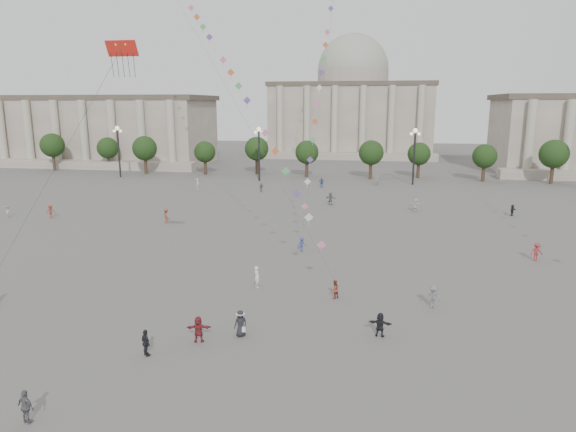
# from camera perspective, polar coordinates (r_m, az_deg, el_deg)

# --- Properties ---
(ground) EXTENTS (360.00, 360.00, 0.00)m
(ground) POSITION_cam_1_polar(r_m,az_deg,el_deg) (34.18, -5.24, -13.88)
(ground) COLOR #565451
(ground) RESTS_ON ground
(hall_west) EXTENTS (84.00, 26.22, 17.20)m
(hall_west) POSITION_cam_1_polar(r_m,az_deg,el_deg) (149.04, -24.35, 8.71)
(hall_west) COLOR gray
(hall_west) RESTS_ON ground
(hall_central) EXTENTS (48.30, 34.30, 35.50)m
(hall_central) POSITION_cam_1_polar(r_m,az_deg,el_deg) (158.99, 7.10, 11.95)
(hall_central) COLOR gray
(hall_central) RESTS_ON ground
(tree_row) EXTENTS (137.12, 5.12, 8.00)m
(tree_row) POSITION_cam_1_polar(r_m,az_deg,el_deg) (108.30, 5.56, 7.16)
(tree_row) COLOR #332519
(tree_row) RESTS_ON ground
(lamp_post_far_west) EXTENTS (2.00, 0.90, 10.65)m
(lamp_post_far_west) POSITION_cam_1_polar(r_m,az_deg,el_deg) (113.16, -18.35, 7.81)
(lamp_post_far_west) COLOR #262628
(lamp_post_far_west) RESTS_ON ground
(lamp_post_mid_west) EXTENTS (2.00, 0.90, 10.65)m
(lamp_post_mid_west) POSITION_cam_1_polar(r_m,az_deg,el_deg) (102.52, -3.24, 8.00)
(lamp_post_mid_west) COLOR #262628
(lamp_post_mid_west) RESTS_ON ground
(lamp_post_mid_east) EXTENTS (2.00, 0.90, 10.65)m
(lamp_post_mid_east) POSITION_cam_1_polar(r_m,az_deg,el_deg) (100.08, 13.88, 7.56)
(lamp_post_mid_east) COLOR #262628
(lamp_post_mid_east) RESTS_ON ground
(person_crowd_0) EXTENTS (1.14, 0.55, 1.88)m
(person_crowd_0) POSITION_cam_1_polar(r_m,az_deg,el_deg) (94.85, 3.75, 3.75)
(person_crowd_0) COLOR #385380
(person_crowd_0) RESTS_ON ground
(person_crowd_1) EXTENTS (0.94, 0.97, 1.58)m
(person_crowd_1) POSITION_cam_1_polar(r_m,az_deg,el_deg) (79.31, -28.64, 0.44)
(person_crowd_1) COLOR silver
(person_crowd_1) RESTS_ON ground
(person_crowd_2) EXTENTS (1.32, 1.31, 1.83)m
(person_crowd_2) POSITION_cam_1_polar(r_m,az_deg,el_deg) (76.11, -24.87, 0.46)
(person_crowd_2) COLOR maroon
(person_crowd_2) RESTS_ON ground
(person_crowd_3) EXTENTS (1.58, 0.72, 1.64)m
(person_crowd_3) POSITION_cam_1_polar(r_m,az_deg,el_deg) (35.14, 10.19, -11.80)
(person_crowd_3) COLOR black
(person_crowd_3) RESTS_ON ground
(person_crowd_4) EXTENTS (1.28, 1.75, 1.83)m
(person_crowd_4) POSITION_cam_1_polar(r_m,az_deg,el_deg) (98.58, 9.80, 3.90)
(person_crowd_4) COLOR beige
(person_crowd_4) RESTS_ON ground
(person_crowd_6) EXTENTS (1.29, 0.95, 1.78)m
(person_crowd_6) POSITION_cam_1_polar(r_m,az_deg,el_deg) (40.53, 15.82, -8.63)
(person_crowd_6) COLOR slate
(person_crowd_6) RESTS_ON ground
(person_crowd_7) EXTENTS (1.85, 0.74, 1.94)m
(person_crowd_7) POSITION_cam_1_polar(r_m,az_deg,el_deg) (75.29, 14.00, 1.18)
(person_crowd_7) COLOR silver
(person_crowd_7) RESTS_ON ground
(person_crowd_8) EXTENTS (1.27, 0.87, 1.82)m
(person_crowd_8) POSITION_cam_1_polar(r_m,az_deg,el_deg) (55.94, 25.89, -3.60)
(person_crowd_8) COLOR maroon
(person_crowd_8) RESTS_ON ground
(person_crowd_9) EXTENTS (1.25, 1.43, 1.57)m
(person_crowd_9) POSITION_cam_1_polar(r_m,az_deg,el_deg) (76.95, 23.67, 0.59)
(person_crowd_9) COLOR black
(person_crowd_9) RESTS_ON ground
(person_crowd_10) EXTENTS (0.54, 0.75, 1.92)m
(person_crowd_10) POSITION_cam_1_polar(r_m,az_deg,el_deg) (94.63, -10.01, 3.58)
(person_crowd_10) COLOR silver
(person_crowd_10) RESTS_ON ground
(person_crowd_12) EXTENTS (1.85, 1.07, 1.90)m
(person_crowd_12) POSITION_cam_1_polar(r_m,az_deg,el_deg) (78.55, 4.76, 1.94)
(person_crowd_12) COLOR slate
(person_crowd_12) RESTS_ON ground
(person_crowd_13) EXTENTS (0.76, 0.80, 1.84)m
(person_crowd_13) POSITION_cam_1_polar(r_m,az_deg,el_deg) (43.28, -3.48, -6.76)
(person_crowd_13) COLOR white
(person_crowd_13) RESTS_ON ground
(person_crowd_16) EXTENTS (0.99, 0.78, 1.57)m
(person_crowd_16) POSITION_cam_1_polar(r_m,az_deg,el_deg) (90.03, -3.00, 3.19)
(person_crowd_16) COLOR slate
(person_crowd_16) RESTS_ON ground
(person_crowd_17) EXTENTS (1.30, 1.39, 1.88)m
(person_crowd_17) POSITION_cam_1_polar(r_m,az_deg,el_deg) (68.06, -13.38, 0.02)
(person_crowd_17) COLOR brown
(person_crowd_17) RESTS_ON ground
(tourist_1) EXTENTS (1.03, 0.97, 1.71)m
(tourist_1) POSITION_cam_1_polar(r_m,az_deg,el_deg) (33.28, -15.52, -13.43)
(tourist_1) COLOR black
(tourist_1) RESTS_ON ground
(tourist_2) EXTENTS (1.67, 0.85, 1.73)m
(tourist_2) POSITION_cam_1_polar(r_m,az_deg,el_deg) (34.35, -9.92, -12.29)
(tourist_2) COLOR maroon
(tourist_2) RESTS_ON ground
(tourist_3) EXTENTS (1.09, 0.68, 1.74)m
(tourist_3) POSITION_cam_1_polar(r_m,az_deg,el_deg) (29.09, -27.11, -18.36)
(tourist_3) COLOR #5D5C61
(tourist_3) RESTS_ON ground
(kite_flyer_0) EXTENTS (0.91, 0.92, 1.50)m
(kite_flyer_0) POSITION_cam_1_polar(r_m,az_deg,el_deg) (41.09, 5.21, -8.11)
(kite_flyer_0) COLOR #953628
(kite_flyer_0) RESTS_ON ground
(kite_flyer_1) EXTENTS (1.10, 1.11, 1.54)m
(kite_flyer_1) POSITION_cam_1_polar(r_m,az_deg,el_deg) (53.55, 1.55, -3.15)
(kite_flyer_1) COLOR #394381
(kite_flyer_1) RESTS_ON ground
(hat_person) EXTENTS (1.04, 0.96, 1.78)m
(hat_person) POSITION_cam_1_polar(r_m,az_deg,el_deg) (34.74, -5.30, -11.75)
(hat_person) COLOR black
(hat_person) RESTS_ON ground
(dragon_kite) EXTENTS (6.73, 1.10, 20.57)m
(dragon_kite) POSITION_cam_1_polar(r_m,az_deg,el_deg) (38.12, -18.09, 15.98)
(dragon_kite) COLOR red
(dragon_kite) RESTS_ON ground
(kite_train_west) EXTENTS (34.97, 43.10, 69.75)m
(kite_train_west) POSITION_cam_1_polar(r_m,az_deg,el_deg) (65.54, -9.72, 19.89)
(kite_train_west) COLOR #3F3F3F
(kite_train_west) RESTS_ON ground
(kite_train_mid) EXTENTS (1.61, 41.85, 62.99)m
(kite_train_mid) POSITION_cam_1_polar(r_m,az_deg,el_deg) (74.80, 4.75, 21.40)
(kite_train_mid) COLOR #3F3F3F
(kite_train_mid) RESTS_ON ground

